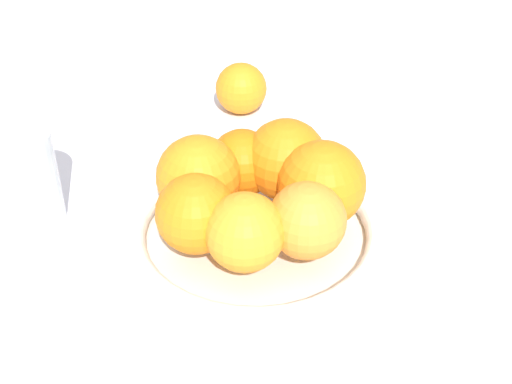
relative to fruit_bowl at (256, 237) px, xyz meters
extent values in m
plane|color=silver|center=(0.00, 0.00, -0.02)|extent=(4.00, 4.00, 0.00)
cylinder|color=silver|center=(0.00, 0.00, -0.01)|extent=(0.23, 0.23, 0.02)
torus|color=silver|center=(0.00, 0.00, 0.01)|extent=(0.24, 0.24, 0.02)
sphere|color=orange|center=(0.03, -0.05, 0.05)|extent=(0.07, 0.07, 0.07)
sphere|color=orange|center=(0.06, -0.01, 0.06)|extent=(0.08, 0.08, 0.08)
sphere|color=orange|center=(0.04, 0.04, 0.06)|extent=(0.08, 0.08, 0.08)
sphere|color=orange|center=(0.00, 0.06, 0.05)|extent=(0.07, 0.07, 0.07)
sphere|color=orange|center=(-0.05, 0.03, 0.05)|extent=(0.08, 0.08, 0.08)
sphere|color=orange|center=(-0.06, -0.02, 0.05)|extent=(0.07, 0.07, 0.07)
sphere|color=orange|center=(-0.02, -0.05, 0.05)|extent=(0.07, 0.07, 0.07)
sphere|color=orange|center=(0.05, 0.27, 0.02)|extent=(0.06, 0.06, 0.06)
cylinder|color=silver|center=(-0.21, 0.10, 0.03)|extent=(0.07, 0.07, 0.10)
camera|label=1|loc=(-0.13, -0.51, 0.43)|focal=50.00mm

